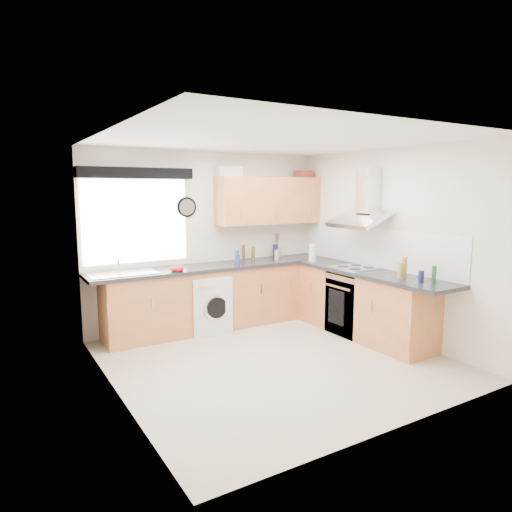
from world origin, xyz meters
TOP-DOWN VIEW (x-y plane):
  - ground_plane at (0.00, 0.00)m, footprint 3.60×3.60m
  - ceiling at (0.00, 0.00)m, footprint 3.60×3.60m
  - wall_back at (0.00, 1.80)m, footprint 3.60×0.02m
  - wall_front at (0.00, -1.80)m, footprint 3.60×0.02m
  - wall_left at (-1.80, 0.00)m, footprint 0.02×3.60m
  - wall_right at (1.80, 0.00)m, footprint 0.02×3.60m
  - window at (-1.05, 1.79)m, footprint 1.40×0.02m
  - window_blind at (-1.05, 1.70)m, footprint 1.50×0.18m
  - splashback at (1.79, 0.30)m, footprint 0.01×3.00m
  - base_cab_back at (-0.10, 1.51)m, footprint 3.00×0.58m
  - base_cab_corner at (1.50, 1.50)m, footprint 0.60×0.60m
  - base_cab_right at (1.51, 0.15)m, footprint 0.58×2.10m
  - worktop_back at (0.00, 1.50)m, footprint 3.60×0.62m
  - worktop_right at (1.50, 0.00)m, footprint 0.62×2.42m
  - sink at (-1.33, 1.50)m, footprint 0.84×0.46m
  - oven at (1.50, 0.30)m, footprint 0.56×0.58m
  - hob_plate at (1.50, 0.30)m, footprint 0.52×0.52m
  - extractor_hood at (1.60, 0.30)m, footprint 0.52×0.78m
  - upper_cabinets at (0.95, 1.62)m, footprint 1.70×0.35m
  - washing_machine at (-0.19, 1.40)m, footprint 0.62×0.61m
  - wall_clock at (-0.33, 1.76)m, footprint 0.28×0.04m
  - casserole at (0.30, 1.72)m, footprint 0.37×0.29m
  - storage_box at (1.60, 1.63)m, footprint 0.27×0.24m
  - utensil_pot at (1.15, 1.70)m, footprint 0.11×0.11m
  - kitchen_roll at (1.35, 1.05)m, footprint 0.13×0.13m
  - tomato_cluster at (-0.68, 1.30)m, footprint 0.20×0.20m
  - jar_0 at (0.52, 1.67)m, footprint 0.04×0.04m
  - jar_1 at (0.29, 1.45)m, footprint 0.06×0.06m
  - jar_2 at (0.26, 1.38)m, footprint 0.07×0.07m
  - jar_3 at (1.09, 1.66)m, footprint 0.07×0.07m
  - jar_4 at (0.97, 1.45)m, footprint 0.06×0.06m
  - jar_5 at (0.68, 1.64)m, footprint 0.05×0.05m
  - bottle_0 at (1.54, -0.50)m, footprint 0.07×0.07m
  - bottle_1 at (1.55, -0.92)m, footprint 0.05×0.05m
  - bottle_2 at (1.45, -0.51)m, footprint 0.06×0.06m
  - bottle_3 at (1.46, -0.81)m, footprint 0.06×0.06m

SIDE VIEW (x-z plane):
  - ground_plane at x=0.00m, z-range 0.00..0.00m
  - washing_machine at x=-0.19m, z-range 0.00..0.79m
  - oven at x=1.50m, z-range 0.00..0.85m
  - base_cab_back at x=-0.10m, z-range 0.00..0.86m
  - base_cab_corner at x=1.50m, z-range 0.00..0.86m
  - base_cab_right at x=1.51m, z-range 0.00..0.86m
  - worktop_back at x=0.00m, z-range 0.86..0.91m
  - worktop_right at x=1.50m, z-range 0.86..0.91m
  - hob_plate at x=1.50m, z-range 0.91..0.92m
  - tomato_cluster at x=-0.68m, z-range 0.91..0.98m
  - sink at x=-1.33m, z-range 0.90..1.00m
  - jar_2 at x=0.26m, z-range 0.91..1.05m
  - bottle_3 at x=1.46m, z-range 0.91..1.05m
  - jar_4 at x=0.97m, z-range 0.91..1.06m
  - utensil_pot at x=1.15m, z-range 0.91..1.06m
  - bottle_2 at x=1.45m, z-range 0.91..1.10m
  - jar_1 at x=0.29m, z-range 0.91..1.10m
  - bottle_1 at x=1.55m, z-range 0.91..1.11m
  - jar_5 at x=0.68m, z-range 0.91..1.11m
  - jar_3 at x=1.09m, z-range 0.91..1.12m
  - jar_0 at x=0.52m, z-range 0.91..1.14m
  - bottle_0 at x=1.54m, z-range 0.91..1.17m
  - kitchen_roll at x=1.35m, z-range 0.91..1.17m
  - splashback at x=1.79m, z-range 0.91..1.45m
  - wall_back at x=0.00m, z-range 0.00..2.50m
  - wall_front at x=0.00m, z-range 0.00..2.50m
  - wall_left at x=-1.80m, z-range 0.00..2.50m
  - wall_right at x=1.80m, z-range 0.00..2.50m
  - window at x=-1.05m, z-range 1.00..2.10m
  - wall_clock at x=-0.33m, z-range 1.58..1.86m
  - extractor_hood at x=1.60m, z-range 1.44..2.10m
  - upper_cabinets at x=0.95m, z-range 1.45..2.15m
  - window_blind at x=-1.05m, z-range 2.11..2.25m
  - storage_box at x=1.60m, z-range 2.15..2.26m
  - casserole at x=0.30m, z-range 2.15..2.30m
  - ceiling at x=0.00m, z-range 2.49..2.51m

